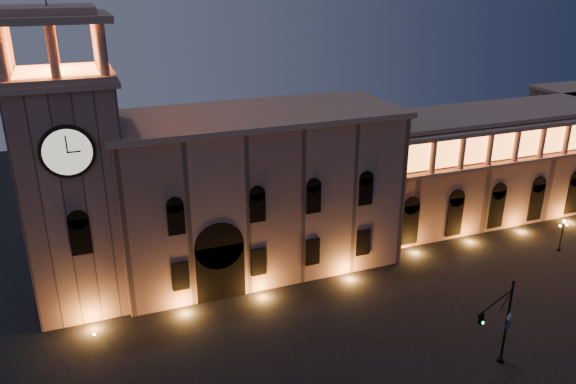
% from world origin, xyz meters
% --- Properties ---
extents(ground, '(160.00, 160.00, 0.00)m').
position_xyz_m(ground, '(0.00, 0.00, 0.00)').
color(ground, black).
rests_on(ground, ground).
extents(government_building, '(30.80, 12.80, 17.60)m').
position_xyz_m(government_building, '(-2.08, 21.93, 8.77)').
color(government_building, '#8E685D').
rests_on(government_building, ground).
extents(clock_tower, '(9.80, 9.80, 32.40)m').
position_xyz_m(clock_tower, '(-20.50, 20.98, 12.50)').
color(clock_tower, '#8E685D').
rests_on(clock_tower, ground).
extents(colonnade_wing, '(40.60, 11.50, 14.50)m').
position_xyz_m(colonnade_wing, '(32.00, 23.92, 7.33)').
color(colonnade_wing, '#896357').
rests_on(colonnade_wing, ground).
extents(traffic_light, '(5.42, 2.41, 7.92)m').
position_xyz_m(traffic_light, '(10.73, -2.61, 4.16)').
color(traffic_light, black).
rests_on(traffic_light, ground).
extents(street_lamp_near, '(1.39, 0.41, 4.01)m').
position_xyz_m(street_lamp_near, '(32.37, 11.72, 2.39)').
color(street_lamp_near, black).
rests_on(street_lamp_near, ground).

